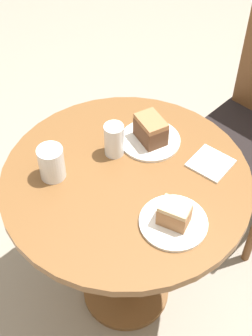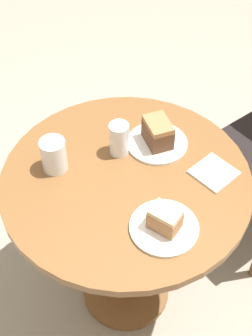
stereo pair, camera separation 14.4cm
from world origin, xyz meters
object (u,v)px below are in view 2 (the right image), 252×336
at_px(glass_lemonade, 119,140).
at_px(plate_near, 157,143).
at_px(cake_slice_near, 158,132).
at_px(cake_slice_far, 165,219).
at_px(plate_far, 164,227).
at_px(glass_water, 54,157).

bearing_deg(glass_lemonade, plate_near, 74.28).
bearing_deg(cake_slice_near, cake_slice_far, -30.57).
bearing_deg(plate_far, glass_lemonade, 171.59).
bearing_deg(plate_far, glass_water, -156.86).
bearing_deg(plate_far, cake_slice_near, 149.43).
distance_m(cake_slice_near, cake_slice_far, 0.35).
bearing_deg(glass_water, cake_slice_far, 23.14).
distance_m(cake_slice_near, glass_lemonade, 0.13).
distance_m(plate_far, glass_lemonade, 0.34).
height_order(plate_near, plate_far, same).
height_order(cake_slice_near, glass_lemonade, glass_lemonade).
height_order(plate_far, glass_lemonade, glass_lemonade).
bearing_deg(glass_lemonade, plate_far, -8.41).
bearing_deg(cake_slice_far, glass_lemonade, 171.59).
xyz_separation_m(plate_near, glass_water, (-0.08, -0.34, 0.04)).
bearing_deg(plate_near, glass_water, -103.36).
xyz_separation_m(plate_near, cake_slice_far, (0.30, -0.18, 0.04)).
relative_size(cake_slice_near, cake_slice_far, 1.14).
bearing_deg(plate_near, plate_far, -30.57).
bearing_deg(cake_slice_near, glass_lemonade, -105.72).
relative_size(cake_slice_near, glass_lemonade, 1.03).
relative_size(plate_far, cake_slice_near, 1.67).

